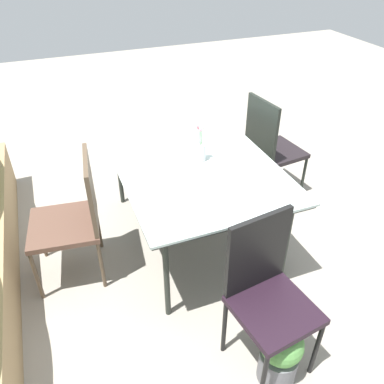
{
  "coord_description": "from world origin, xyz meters",
  "views": [
    {
      "loc": [
        -2.38,
        0.95,
        2.27
      ],
      "look_at": [
        0.03,
        0.02,
        0.46
      ],
      "focal_mm": 36.6,
      "sensor_mm": 36.0,
      "label": 1
    }
  ],
  "objects_px": {
    "chair_end_left": "(267,289)",
    "chair_near_right": "(270,144)",
    "chair_far_side": "(75,214)",
    "dining_table": "(192,164)",
    "flower_vase": "(201,148)",
    "potted_plant": "(280,353)"
  },
  "relations": [
    {
      "from": "chair_end_left",
      "to": "potted_plant",
      "type": "height_order",
      "value": "chair_end_left"
    },
    {
      "from": "chair_end_left",
      "to": "chair_near_right",
      "type": "xyz_separation_m",
      "value": [
        1.55,
        -0.94,
        -0.03
      ]
    },
    {
      "from": "dining_table",
      "to": "potted_plant",
      "type": "xyz_separation_m",
      "value": [
        -1.38,
        -0.01,
        -0.49
      ]
    },
    {
      "from": "chair_end_left",
      "to": "chair_far_side",
      "type": "distance_m",
      "value": 1.45
    },
    {
      "from": "flower_vase",
      "to": "potted_plant",
      "type": "distance_m",
      "value": 1.49
    },
    {
      "from": "chair_end_left",
      "to": "potted_plant",
      "type": "distance_m",
      "value": 0.4
    },
    {
      "from": "chair_far_side",
      "to": "flower_vase",
      "type": "xyz_separation_m",
      "value": [
        0.03,
        -0.99,
        0.32
      ]
    },
    {
      "from": "chair_end_left",
      "to": "dining_table",
      "type": "bearing_deg",
      "value": -98.56
    },
    {
      "from": "chair_end_left",
      "to": "chair_far_side",
      "type": "relative_size",
      "value": 1.04
    },
    {
      "from": "dining_table",
      "to": "chair_far_side",
      "type": "relative_size",
      "value": 1.69
    },
    {
      "from": "flower_vase",
      "to": "potted_plant",
      "type": "height_order",
      "value": "flower_vase"
    },
    {
      "from": "chair_near_right",
      "to": "potted_plant",
      "type": "distance_m",
      "value": 1.99
    },
    {
      "from": "flower_vase",
      "to": "dining_table",
      "type": "bearing_deg",
      "value": 64.53
    },
    {
      "from": "dining_table",
      "to": "chair_end_left",
      "type": "height_order",
      "value": "chair_end_left"
    },
    {
      "from": "chair_near_right",
      "to": "flower_vase",
      "type": "bearing_deg",
      "value": -72.44
    },
    {
      "from": "chair_end_left",
      "to": "chair_far_side",
      "type": "bearing_deg",
      "value": -58.96
    },
    {
      "from": "chair_end_left",
      "to": "chair_near_right",
      "type": "height_order",
      "value": "chair_end_left"
    },
    {
      "from": "chair_near_right",
      "to": "potted_plant",
      "type": "bearing_deg",
      "value": -34.65
    },
    {
      "from": "dining_table",
      "to": "chair_end_left",
      "type": "xyz_separation_m",
      "value": [
        -1.19,
        0.01,
        -0.15
      ]
    },
    {
      "from": "chair_near_right",
      "to": "chair_far_side",
      "type": "xyz_separation_m",
      "value": [
        -0.42,
        1.85,
        0.0
      ]
    },
    {
      "from": "chair_end_left",
      "to": "flower_vase",
      "type": "height_order",
      "value": "flower_vase"
    },
    {
      "from": "chair_far_side",
      "to": "potted_plant",
      "type": "relative_size",
      "value": 2.21
    }
  ]
}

